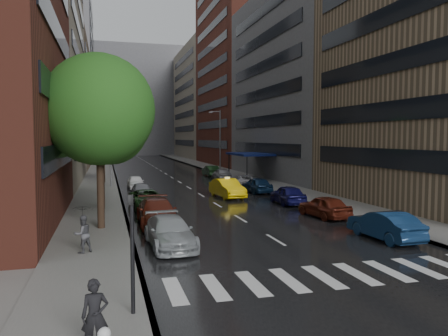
{
  "coord_description": "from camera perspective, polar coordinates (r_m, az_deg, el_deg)",
  "views": [
    {
      "loc": [
        -8.28,
        -16.46,
        5.21
      ],
      "look_at": [
        0.0,
        14.05,
        3.0
      ],
      "focal_mm": 35.0,
      "sensor_mm": 36.0,
      "label": 1
    }
  ],
  "objects": [
    {
      "name": "sidewalk_right",
      "position": [
        68.86,
        -0.61,
        -0.28
      ],
      "size": [
        4.0,
        140.0,
        0.15
      ],
      "primitive_type": "cube",
      "color": "gray",
      "rests_on": "ground"
    },
    {
      "name": "building_far",
      "position": [
        135.15,
        -11.75,
        8.5
      ],
      "size": [
        40.0,
        14.0,
        32.0
      ],
      "primitive_type": "cube",
      "color": "slate",
      "rests_on": "ground"
    },
    {
      "name": "street_lamp_left",
      "position": [
        46.46,
        -14.52,
        3.48
      ],
      "size": [
        1.74,
        0.22,
        9.0
      ],
      "color": "gray",
      "rests_on": "sidewalk_left"
    },
    {
      "name": "buildings_left",
      "position": [
        76.31,
        -20.53,
        11.87
      ],
      "size": [
        8.0,
        108.0,
        38.0
      ],
      "color": "maroon",
      "rests_on": "ground"
    },
    {
      "name": "taxi",
      "position": [
        37.88,
        0.42,
        -2.66
      ],
      "size": [
        2.23,
        5.1,
        1.63
      ],
      "primitive_type": "imported",
      "rotation": [
        0.0,
        0.0,
        0.1
      ],
      "color": "yellow",
      "rests_on": "ground"
    },
    {
      "name": "parked_cars_right",
      "position": [
        40.61,
        4.6,
        -2.35
      ],
      "size": [
        2.31,
        42.65,
        1.51
      ],
      "color": "#102A4D",
      "rests_on": "ground"
    },
    {
      "name": "crosswalk",
      "position": [
        17.55,
        14.92,
        -13.37
      ],
      "size": [
        13.15,
        2.8,
        0.01
      ],
      "color": "silver",
      "rests_on": "ground"
    },
    {
      "name": "awning",
      "position": [
        54.32,
        3.36,
        1.8
      ],
      "size": [
        4.0,
        8.0,
        3.12
      ],
      "color": "navy",
      "rests_on": "sidewalk_right"
    },
    {
      "name": "sidewalk_left",
      "position": [
        66.66,
        -15.76,
        -0.57
      ],
      "size": [
        4.0,
        140.0,
        0.15
      ],
      "primitive_type": "cube",
      "color": "gray",
      "rests_on": "ground"
    },
    {
      "name": "tree_far",
      "position": [
        51.06,
        -15.58,
        4.11
      ],
      "size": [
        4.99,
        4.99,
        7.95
      ],
      "color": "#382619",
      "rests_on": "ground"
    },
    {
      "name": "tree_mid",
      "position": [
        32.01,
        -15.82,
        5.29
      ],
      "size": [
        5.52,
        5.52,
        8.79
      ],
      "color": "#382619",
      "rests_on": "ground"
    },
    {
      "name": "road",
      "position": [
        67.18,
        -8.06,
        -0.48
      ],
      "size": [
        14.0,
        140.0,
        0.01
      ],
      "primitive_type": "cube",
      "color": "black",
      "rests_on": "ground"
    },
    {
      "name": "street_lamp_right",
      "position": [
        63.51,
        -0.59,
        3.71
      ],
      "size": [
        1.74,
        0.22,
        9.0
      ],
      "color": "gray",
      "rests_on": "sidewalk_right"
    },
    {
      "name": "traffic_light",
      "position": [
        12.88,
        -11.9,
        -9.47
      ],
      "size": [
        0.18,
        0.15,
        3.45
      ],
      "color": "black",
      "rests_on": "sidewalk_left"
    },
    {
      "name": "buildings_right",
      "position": [
        77.4,
        2.5,
        11.29
      ],
      "size": [
        8.05,
        109.1,
        36.0
      ],
      "color": "#937A5B",
      "rests_on": "ground"
    },
    {
      "name": "parked_cars_left",
      "position": [
        30.77,
        -9.68,
        -4.45
      ],
      "size": [
        2.63,
        29.08,
        1.57
      ],
      "color": "#9A9FA2",
      "rests_on": "ground"
    },
    {
      "name": "ped_black_umbrella",
      "position": [
        20.25,
        -18.0,
        -7.09
      ],
      "size": [
        1.02,
        0.98,
        2.09
      ],
      "color": "#4B4B50",
      "rests_on": "sidewalk_left"
    },
    {
      "name": "ped_bag_walker",
      "position": [
        11.27,
        -16.43,
        -18.16
      ],
      "size": [
        0.68,
        0.47,
        1.74
      ],
      "color": "black",
      "rests_on": "sidewalk_left"
    },
    {
      "name": "ground",
      "position": [
        19.15,
        11.33,
        -11.87
      ],
      "size": [
        220.0,
        220.0,
        0.0
      ],
      "primitive_type": "plane",
      "color": "gray",
      "rests_on": "ground"
    },
    {
      "name": "tree_near",
      "position": [
        25.21,
        -16.01,
        7.31
      ],
      "size": [
        6.17,
        6.17,
        9.84
      ],
      "color": "#382619",
      "rests_on": "ground"
    }
  ]
}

